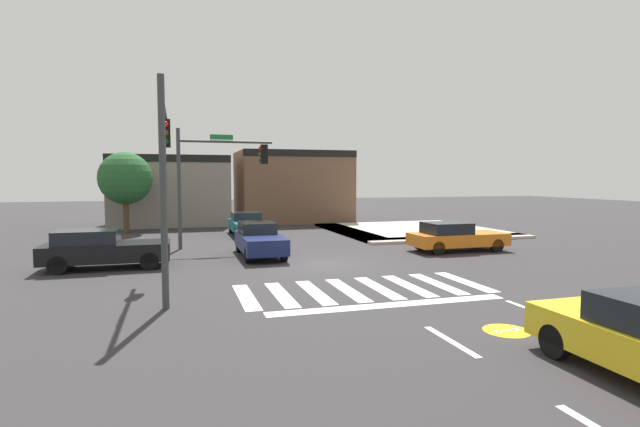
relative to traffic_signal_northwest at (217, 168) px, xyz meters
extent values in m
plane|color=#302D30|center=(3.57, -5.78, -3.88)|extent=(120.00, 120.00, 0.00)
cube|color=silver|center=(-0.02, -10.28, -3.87)|extent=(0.46, 3.17, 0.01)
cube|color=silver|center=(1.01, -10.28, -3.87)|extent=(0.46, 3.17, 0.01)
cube|color=silver|center=(2.03, -10.28, -3.87)|extent=(0.46, 3.17, 0.01)
cube|color=silver|center=(3.06, -10.28, -3.87)|extent=(0.46, 3.17, 0.01)
cube|color=silver|center=(4.08, -10.28, -3.87)|extent=(0.46, 3.17, 0.01)
cube|color=silver|center=(5.11, -10.28, -3.87)|extent=(0.46, 3.17, 0.01)
cube|color=silver|center=(6.13, -10.28, -3.87)|extent=(0.46, 3.17, 0.01)
cube|color=silver|center=(7.16, -10.28, -3.87)|extent=(0.46, 3.17, 0.01)
cube|color=white|center=(3.57, -12.28, -3.87)|extent=(6.80, 0.50, 0.01)
cube|color=white|center=(3.57, -15.28, -3.87)|extent=(0.16, 2.00, 0.01)
cylinder|color=yellow|center=(5.13, -15.03, -3.88)|extent=(1.03, 1.03, 0.01)
cylinder|color=white|center=(4.90, -15.03, -3.87)|extent=(0.16, 0.16, 0.00)
cylinder|color=white|center=(5.36, -15.03, -3.87)|extent=(0.16, 0.16, 0.00)
cube|color=white|center=(5.13, -15.03, -3.87)|extent=(0.46, 0.04, 0.00)
cube|color=#B2AA9E|center=(12.57, -0.58, -3.80)|extent=(10.00, 1.60, 0.15)
cube|color=#B2AA9E|center=(8.37, 4.22, -3.80)|extent=(1.60, 10.00, 0.15)
cube|color=#B2AA9E|center=(12.57, 4.22, -3.80)|extent=(10.00, 10.00, 0.15)
cube|color=gray|center=(-2.33, 12.96, -1.38)|extent=(8.20, 5.49, 5.00)
cube|color=black|center=(-2.33, 10.42, 0.87)|extent=(8.20, 0.50, 0.50)
cube|color=brown|center=(6.90, 13.66, -1.14)|extent=(8.40, 6.89, 5.47)
cube|color=black|center=(6.90, 10.42, 1.34)|extent=(8.40, 0.50, 0.50)
cylinder|color=#383A3D|center=(-1.76, 0.00, -1.00)|extent=(0.18, 0.18, 5.76)
cylinder|color=#383A3D|center=(0.48, 0.00, 1.28)|extent=(4.49, 0.12, 0.12)
cube|color=black|center=(2.33, 0.00, 0.71)|extent=(0.32, 0.32, 0.95)
sphere|color=red|center=(2.16, 0.00, 1.00)|extent=(0.22, 0.22, 0.22)
sphere|color=#4C330C|center=(2.16, 0.00, 0.71)|extent=(0.22, 0.22, 0.22)
sphere|color=#0C3814|center=(2.16, 0.00, 0.41)|extent=(0.22, 0.22, 0.22)
cube|color=#197233|center=(0.26, 0.00, 1.50)|extent=(1.10, 0.03, 0.24)
cylinder|color=#383A3D|center=(-2.20, -10.94, -0.87)|extent=(0.18, 0.18, 6.02)
cylinder|color=#383A3D|center=(-2.20, -7.99, 1.63)|extent=(0.12, 5.91, 0.12)
cube|color=black|center=(-2.20, -6.49, 1.05)|extent=(0.32, 0.32, 0.95)
sphere|color=red|center=(-2.20, -6.66, 1.35)|extent=(0.22, 0.22, 0.22)
sphere|color=#4C330C|center=(-2.20, -6.66, 1.05)|extent=(0.22, 0.22, 0.22)
sphere|color=#0C3814|center=(-2.20, -6.66, 0.76)|extent=(0.22, 0.22, 0.22)
cube|color=#197233|center=(-2.20, -8.29, 1.85)|extent=(0.03, 1.10, 0.24)
cube|color=black|center=(-4.43, -4.39, -3.25)|extent=(4.50, 1.86, 0.66)
cube|color=black|center=(-5.11, -4.39, -2.66)|extent=(2.18, 1.64, 0.52)
cylinder|color=black|center=(-2.90, -3.57, -3.54)|extent=(0.67, 0.22, 0.67)
cylinder|color=black|center=(-2.90, -5.21, -3.54)|extent=(0.67, 0.22, 0.67)
cylinder|color=black|center=(-5.96, -3.57, -3.54)|extent=(0.67, 0.22, 0.67)
cylinder|color=black|center=(-5.96, -5.21, -3.54)|extent=(0.67, 0.22, 0.67)
cube|color=orange|center=(10.67, -4.32, -3.32)|extent=(4.47, 1.85, 0.57)
cube|color=black|center=(10.06, -4.32, -2.78)|extent=(1.96, 1.62, 0.51)
cylinder|color=black|center=(12.19, -3.50, -3.57)|extent=(0.62, 0.22, 0.62)
cylinder|color=black|center=(12.19, -5.13, -3.57)|extent=(0.62, 0.22, 0.62)
cylinder|color=black|center=(9.15, -3.50, -3.57)|extent=(0.62, 0.22, 0.62)
cylinder|color=black|center=(9.15, -5.13, -3.57)|extent=(0.62, 0.22, 0.62)
cube|color=#196B70|center=(2.12, 4.62, -3.29)|extent=(1.86, 4.35, 0.57)
cube|color=black|center=(2.12, 5.35, -2.77)|extent=(1.64, 1.99, 0.48)
cylinder|color=black|center=(2.94, 3.14, -3.54)|extent=(0.22, 0.67, 0.67)
cylinder|color=black|center=(1.29, 3.14, -3.54)|extent=(0.22, 0.67, 0.67)
cylinder|color=black|center=(2.94, 6.10, -3.54)|extent=(0.22, 0.67, 0.67)
cylinder|color=black|center=(1.29, 6.10, -3.54)|extent=(0.22, 0.67, 0.67)
cube|color=#141E4C|center=(1.55, -3.28, -3.26)|extent=(1.70, 4.30, 0.66)
cube|color=black|center=(1.55, -2.43, -2.69)|extent=(1.50, 1.93, 0.48)
cylinder|color=black|center=(2.29, -4.74, -3.56)|extent=(0.22, 0.64, 0.64)
cylinder|color=black|center=(0.81, -4.74, -3.56)|extent=(0.22, 0.64, 0.64)
cylinder|color=black|center=(2.29, -1.81, -3.56)|extent=(0.22, 0.64, 0.64)
cylinder|color=black|center=(0.81, -1.81, -3.56)|extent=(0.22, 0.64, 0.64)
cylinder|color=black|center=(4.94, -16.69, -3.55)|extent=(0.22, 0.65, 0.65)
cylinder|color=black|center=(6.58, -16.69, -3.55)|extent=(0.22, 0.65, 0.65)
cylinder|color=#4C3823|center=(-4.93, 8.22, -2.48)|extent=(0.36, 0.36, 2.80)
sphere|color=#235628|center=(-4.93, 8.22, -0.48)|extent=(3.24, 3.24, 3.24)
camera|label=1|loc=(-1.85, -23.99, -0.48)|focal=27.19mm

